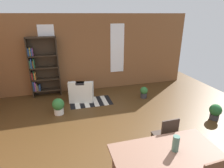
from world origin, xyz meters
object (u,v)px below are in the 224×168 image
object	(u,v)px
vase_on_table	(176,144)
bookshelf_tall	(42,68)
dining_table	(166,156)
armchair_white	(82,92)
potted_plant_window	(215,111)
dining_chair_far_right	(166,135)
potted_plant_by_shelf	(58,106)
potted_plant_corner	(144,92)

from	to	relation	value
vase_on_table	bookshelf_tall	size ratio (longest dim) A/B	0.13
dining_table	armchair_white	xyz separation A→B (m)	(-0.94, 4.03, -0.38)
dining_table	potted_plant_window	distance (m)	3.09
dining_table	bookshelf_tall	world-z (taller)	bookshelf_tall
dining_table	armchair_white	size ratio (longest dim) A/B	1.88
vase_on_table	dining_chair_far_right	xyz separation A→B (m)	(0.26, 0.68, -0.37)
armchair_white	bookshelf_tall	bearing A→B (deg)	150.39
vase_on_table	potted_plant_window	world-z (taller)	vase_on_table
vase_on_table	potted_plant_window	xyz separation A→B (m)	(2.44, 1.63, -0.63)
bookshelf_tall	armchair_white	distance (m)	1.66
armchair_white	potted_plant_by_shelf	bearing A→B (deg)	-132.64
vase_on_table	armchair_white	bearing A→B (deg)	105.18
vase_on_table	bookshelf_tall	xyz separation A→B (m)	(-2.37, 4.75, 0.18)
bookshelf_tall	potted_plant_by_shelf	world-z (taller)	bookshelf_tall
dining_table	dining_chair_far_right	xyz separation A→B (m)	(0.41, 0.68, -0.15)
dining_chair_far_right	armchair_white	xyz separation A→B (m)	(-1.35, 3.35, -0.23)
dining_chair_far_right	potted_plant_by_shelf	xyz separation A→B (m)	(-2.16, 2.47, -0.24)
vase_on_table	armchair_white	distance (m)	4.22
vase_on_table	dining_chair_far_right	size ratio (longest dim) A/B	0.29
potted_plant_corner	potted_plant_by_shelf	bearing A→B (deg)	-172.01
dining_chair_far_right	potted_plant_by_shelf	distance (m)	3.29
potted_plant_by_shelf	potted_plant_window	bearing A→B (deg)	-19.29
bookshelf_tall	vase_on_table	bearing A→B (deg)	-63.53
potted_plant_by_shelf	potted_plant_corner	bearing A→B (deg)	7.99
dining_chair_far_right	armchair_white	world-z (taller)	dining_chair_far_right
dining_table	bookshelf_tall	bearing A→B (deg)	115.02
bookshelf_tall	potted_plant_corner	world-z (taller)	bookshelf_tall
bookshelf_tall	potted_plant_corner	bearing A→B (deg)	-18.79
dining_chair_far_right	potted_plant_corner	world-z (taller)	dining_chair_far_right
potted_plant_corner	potted_plant_window	bearing A→B (deg)	-55.32
armchair_white	potted_plant_window	size ratio (longest dim) A/B	2.06
dining_table	vase_on_table	bearing A→B (deg)	0.00
potted_plant_by_shelf	potted_plant_window	xyz separation A→B (m)	(4.35, -1.52, -0.02)
vase_on_table	potted_plant_window	size ratio (longest dim) A/B	0.60
vase_on_table	dining_chair_far_right	world-z (taller)	vase_on_table
armchair_white	dining_chair_far_right	bearing A→B (deg)	-67.97
dining_table	potted_plant_by_shelf	distance (m)	3.63
vase_on_table	potted_plant_by_shelf	distance (m)	3.73
potted_plant_by_shelf	bookshelf_tall	bearing A→B (deg)	106.20
dining_table	dining_chair_far_right	distance (m)	0.81
potted_plant_window	potted_plant_by_shelf	bearing A→B (deg)	160.71
vase_on_table	dining_chair_far_right	distance (m)	0.82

